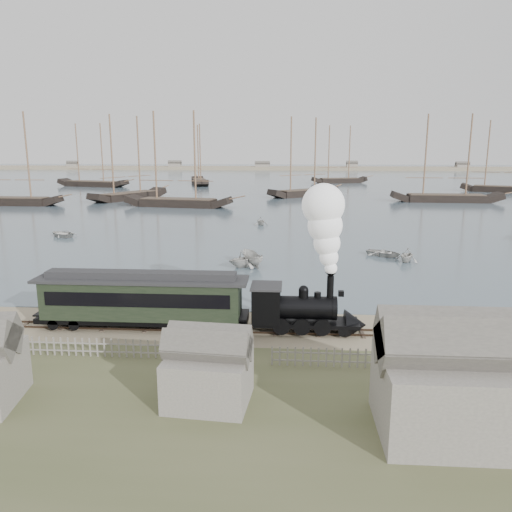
{
  "coord_description": "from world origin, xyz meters",
  "views": [
    {
      "loc": [
        5.93,
        -34.65,
        12.51
      ],
      "look_at": [
        3.11,
        6.43,
        3.5
      ],
      "focal_mm": 35.0,
      "sensor_mm": 36.0,
      "label": 1
    }
  ],
  "objects": [
    {
      "name": "ground",
      "position": [
        0.0,
        0.0,
        0.0
      ],
      "size": [
        600.0,
        600.0,
        0.0
      ],
      "primitive_type": "plane",
      "color": "tan",
      "rests_on": "ground"
    },
    {
      "name": "harbor_water",
      "position": [
        0.0,
        170.0,
        0.03
      ],
      "size": [
        600.0,
        336.0,
        0.06
      ],
      "primitive_type": "cube",
      "color": "#475966",
      "rests_on": "ground"
    },
    {
      "name": "rail_track",
      "position": [
        0.0,
        -2.0,
        0.04
      ],
      "size": [
        120.0,
        1.8,
        0.16
      ],
      "color": "#392A1F",
      "rests_on": "ground"
    },
    {
      "name": "picket_fence_west",
      "position": [
        -6.5,
        -7.0,
        0.0
      ],
      "size": [
        19.0,
        0.1,
        1.2
      ],
      "primitive_type": null,
      "color": "slate",
      "rests_on": "ground"
    },
    {
      "name": "picket_fence_east",
      "position": [
        12.5,
        -7.5,
        0.0
      ],
      "size": [
        15.0,
        0.1,
        1.2
      ],
      "primitive_type": null,
      "color": "slate",
      "rests_on": "ground"
    },
    {
      "name": "shed_mid",
      "position": [
        2.0,
        -12.0,
        0.0
      ],
      "size": [
        4.0,
        3.5,
        3.6
      ],
      "primitive_type": null,
      "color": "slate",
      "rests_on": "ground"
    },
    {
      "name": "shed_right",
      "position": [
        13.0,
        -14.0,
        0.0
      ],
      "size": [
        6.0,
        5.0,
        5.1
      ],
      "primitive_type": null,
      "color": "slate",
      "rests_on": "ground"
    },
    {
      "name": "far_spit",
      "position": [
        0.0,
        250.0,
        0.0
      ],
      "size": [
        500.0,
        20.0,
        1.8
      ],
      "primitive_type": "cube",
      "color": "tan",
      "rests_on": "ground"
    },
    {
      "name": "locomotive",
      "position": [
        7.94,
        -2.0,
        4.53
      ],
      "size": [
        7.89,
        2.95,
        9.84
      ],
      "color": "black",
      "rests_on": "ground"
    },
    {
      "name": "passenger_coach",
      "position": [
        -4.26,
        -2.0,
        2.26
      ],
      "size": [
        14.76,
        2.85,
        3.58
      ],
      "color": "black",
      "rests_on": "ground"
    },
    {
      "name": "beached_dinghy",
      "position": [
        -4.75,
        0.14,
        0.4
      ],
      "size": [
        4.59,
        4.74,
        0.8
      ],
      "primitive_type": "imported",
      "rotation": [
        0.0,
        0.0,
        0.88
      ],
      "color": "#BBB8B1",
      "rests_on": "ground"
    },
    {
      "name": "rowboat_1",
      "position": [
        1.04,
        16.53,
        0.97
      ],
      "size": [
        4.47,
        4.54,
        1.81
      ],
      "primitive_type": "imported",
      "rotation": [
        0.0,
        0.0,
        2.25
      ],
      "color": "#BBB8B1",
      "rests_on": "harbor_water"
    },
    {
      "name": "rowboat_2",
      "position": [
        1.96,
        17.13,
        0.83
      ],
      "size": [
        4.25,
        3.11,
        1.54
      ],
      "primitive_type": "imported",
      "rotation": [
        0.0,
        0.0,
        3.6
      ],
      "color": "#BBB8B1",
      "rests_on": "harbor_water"
    },
    {
      "name": "rowboat_3",
      "position": [
        16.9,
        23.02,
        0.48
      ],
      "size": [
        4.58,
        4.97,
        0.84
      ],
      "primitive_type": "imported",
      "rotation": [
        0.0,
        0.0,
        1.02
      ],
      "color": "#BBB8B1",
      "rests_on": "harbor_water"
    },
    {
      "name": "rowboat_4",
      "position": [
        18.89,
        20.21,
        0.84
      ],
      "size": [
        3.83,
        3.67,
        1.56
      ],
      "primitive_type": "imported",
      "rotation": [
        0.0,
        0.0,
        5.77
      ],
      "color": "#BBB8B1",
      "rests_on": "harbor_water"
    },
    {
      "name": "rowboat_6",
      "position": [
        -26.43,
        33.19,
        0.5
      ],
      "size": [
        4.88,
        5.25,
        0.89
      ],
      "primitive_type": "imported",
      "rotation": [
        0.0,
        0.0,
        4.14
      ],
      "color": "#BBB8B1",
      "rests_on": "harbor_water"
    },
    {
      "name": "rowboat_7",
      "position": [
        1.21,
        45.69,
        0.74
      ],
      "size": [
        3.32,
        3.16,
        1.36
      ],
      "primitive_type": "imported",
      "rotation": [
        0.0,
        0.0,
        0.47
      ],
      "color": "#BBB8B1",
      "rests_on": "harbor_water"
    },
    {
      "name": "schooner_0",
      "position": [
        -53.84,
        70.54,
        10.06
      ],
      "size": [
        19.93,
        5.02,
        20.0
      ],
      "primitive_type": null,
      "rotation": [
        0.0,
        0.0,
        -0.02
      ],
      "color": "black",
      "rests_on": "harbor_water"
    },
    {
      "name": "schooner_1",
      "position": [
        -33.11,
        84.17,
        10.06
      ],
      "size": [
        15.05,
        21.78,
        20.0
      ],
      "primitive_type": null,
      "rotation": [
        0.0,
        0.0,
        1.07
      ],
      "color": "black",
      "rests_on": "harbor_water"
    },
    {
      "name": "schooner_2",
      "position": [
        -17.91,
        70.3,
        10.06
      ],
      "size": [
        23.56,
        8.86,
        20.0
      ],
      "primitive_type": null,
      "rotation": [
        0.0,
        0.0,
        -0.16
      ],
      "color": "black",
      "rests_on": "harbor_water"
    },
    {
      "name": "schooner_3",
      "position": [
        9.39,
        94.99,
        10.06
      ],
      "size": [
        19.16,
        16.36,
        20.0
      ],
      "primitive_type": null,
      "rotation": [
        0.0,
        0.0,
        0.66
      ],
      "color": "black",
      "rests_on": "harbor_water"
    },
    {
      "name": "schooner_4",
      "position": [
        42.04,
        83.97,
        10.06
      ],
      "size": [
        25.05,
        6.89,
        20.0
      ],
      "primitive_type": null,
      "rotation": [
        0.0,
        0.0,
        -0.05
      ],
      "color": "black",
      "rests_on": "harbor_water"
    },
    {
      "name": "schooner_5",
      "position": [
        65.42,
        110.77,
        10.06
      ],
      "size": [
        21.78,
        13.78,
        20.0
      ],
      "primitive_type": null,
      "rotation": [
        0.0,
        0.0,
        -0.44
      ],
      "color": "black",
      "rests_on": "harbor_water"
    },
    {
      "name": "schooner_6",
      "position": [
        -57.8,
        123.57,
        10.06
      ],
      "size": [
        25.13,
        12.24,
        20.0
      ],
      "primitive_type": null,
      "rotation": [
        0.0,
        0.0,
        -0.28
      ],
      "color": "black",
      "rests_on": "harbor_water"
    },
    {
      "name": "schooner_7",
      "position": [
        -24.83,
        134.22,
        10.06
      ],
      "size": [
        10.37,
        22.16,
        20.0
      ],
      "primitive_type": null,
      "rotation": [
        0.0,
        0.0,
        1.83
      ],
      "color": "black",
      "rests_on": "harbor_water"
    },
    {
      "name": "schooner_8",
      "position": [
        23.17,
        144.84,
        10.06
      ],
      "size": [
        20.17,
        9.37,
        20.0
      ],
      "primitive_type": null,
      "rotation": [
        0.0,
        0.0,
        0.26
      ],
      "color": "black",
      "rests_on": "harbor_water"
    }
  ]
}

